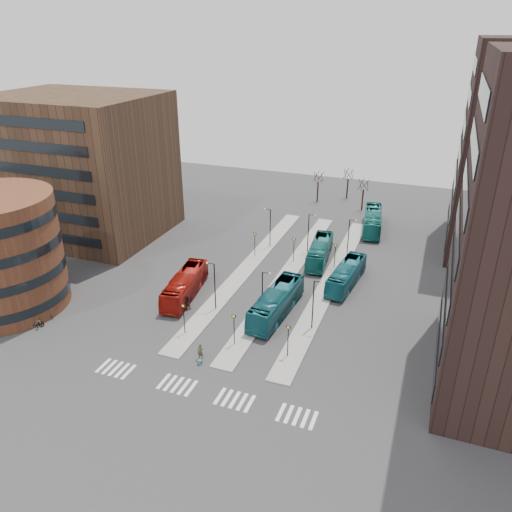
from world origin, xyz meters
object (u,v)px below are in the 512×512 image
(teal_bus_c, at_px, (346,275))
(bicycle_near, at_px, (35,325))
(traveller, at_px, (200,351))
(commuter_b, at_px, (251,326))
(commuter_a, at_px, (187,302))
(bicycle_mid, at_px, (36,323))
(suitcase, at_px, (200,362))
(bicycle_far, at_px, (47,316))
(teal_bus_d, at_px, (372,221))
(teal_bus_b, at_px, (320,251))
(red_bus, at_px, (185,285))
(teal_bus_a, at_px, (276,302))
(commuter_c, at_px, (258,325))

(teal_bus_c, distance_m, bicycle_near, 38.59)
(traveller, distance_m, commuter_b, 7.12)
(commuter_a, height_order, bicycle_mid, commuter_a)
(suitcase, bearing_deg, bicycle_far, -174.55)
(teal_bus_c, xyz_separation_m, teal_bus_d, (0.19, 20.92, 0.17))
(commuter_b, bearing_deg, teal_bus_d, -8.39)
(teal_bus_b, height_order, bicycle_near, teal_bus_b)
(commuter_b, bearing_deg, commuter_a, 81.01)
(traveller, relative_size, commuter_b, 1.03)
(red_bus, distance_m, teal_bus_c, 21.11)
(traveller, height_order, bicycle_near, traveller)
(teal_bus_a, xyz_separation_m, bicycle_mid, (-24.82, -12.29, -1.10))
(teal_bus_c, distance_m, commuter_c, 16.08)
(teal_bus_c, height_order, bicycle_mid, teal_bus_c)
(teal_bus_b, bearing_deg, red_bus, -134.91)
(bicycle_near, xyz_separation_m, bicycle_far, (0.00, 2.00, -0.02))
(red_bus, relative_size, bicycle_mid, 6.15)
(red_bus, height_order, bicycle_far, red_bus)
(teal_bus_d, xyz_separation_m, traveller, (-11.00, -42.28, -0.72))
(teal_bus_a, bearing_deg, bicycle_near, -149.19)
(commuter_b, bearing_deg, red_bus, 69.97)
(teal_bus_a, bearing_deg, suitcase, -105.46)
(commuter_c, xyz_separation_m, bicycle_near, (-23.98, -8.43, -0.34))
(teal_bus_b, bearing_deg, commuter_a, -126.93)
(commuter_a, distance_m, bicycle_near, 17.45)
(teal_bus_d, bearing_deg, commuter_b, -109.63)
(suitcase, xyz_separation_m, teal_bus_d, (10.68, 43.14, 1.39))
(red_bus, distance_m, bicycle_far, 16.54)
(traveller, distance_m, commuter_a, 10.36)
(bicycle_far, bearing_deg, commuter_b, -83.62)
(suitcase, relative_size, bicycle_mid, 0.28)
(teal_bus_d, xyz_separation_m, commuter_c, (-7.30, -35.33, -0.87))
(red_bus, distance_m, commuter_a, 3.30)
(teal_bus_c, xyz_separation_m, commuter_c, (-7.11, -14.41, -0.71))
(commuter_b, xyz_separation_m, bicycle_mid, (-23.46, -7.60, -0.35))
(commuter_c, bearing_deg, bicycle_near, -50.18)
(traveller, xyz_separation_m, commuter_a, (-5.97, 8.47, -0.00))
(commuter_b, bearing_deg, teal_bus_c, -23.09)
(teal_bus_a, distance_m, commuter_c, 4.29)
(suitcase, bearing_deg, teal_bus_d, 85.39)
(commuter_a, height_order, commuter_c, commuter_a)
(commuter_a, bearing_deg, bicycle_near, 21.56)
(teal_bus_c, bearing_deg, bicycle_far, -140.05)
(commuter_a, distance_m, bicycle_far, 16.39)
(teal_bus_c, relative_size, traveller, 5.76)
(teal_bus_d, relative_size, traveller, 6.40)
(traveller, relative_size, commuter_c, 1.19)
(commuter_b, xyz_separation_m, bicycle_far, (-23.46, -5.85, -0.48))
(suitcase, bearing_deg, commuter_b, 77.79)
(traveller, height_order, bicycle_far, traveller)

